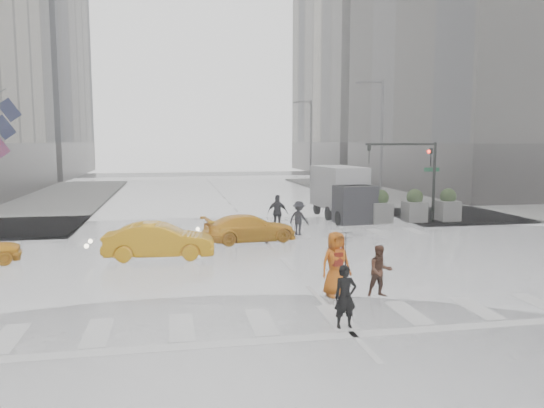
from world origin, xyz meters
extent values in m
plane|color=black|center=(0.00, 0.00, 0.00)|extent=(120.00, 120.00, 0.00)
cube|color=slate|center=(19.50, 17.50, 0.07)|extent=(35.00, 35.00, 0.15)
cube|color=#2E2B29|center=(29.00, 27.00, 2.20)|extent=(26.05, 26.05, 4.40)
cube|color=#AAA494|center=(29.00, 56.00, 18.00)|extent=(26.00, 26.00, 36.00)
cube|color=#2E2B29|center=(29.00, 56.00, 2.20)|extent=(26.05, 26.05, 4.40)
cylinder|color=black|center=(10.00, 8.00, 2.25)|extent=(0.16, 0.16, 4.50)
cylinder|color=black|center=(8.00, 8.00, 4.40)|extent=(4.00, 0.12, 0.12)
imported|color=black|center=(9.75, 8.00, 3.70)|extent=(0.16, 0.20, 1.00)
imported|color=black|center=(6.20, 8.00, 3.90)|extent=(0.16, 0.20, 1.00)
sphere|color=#FF190C|center=(9.65, 8.00, 4.00)|extent=(0.20, 0.20, 0.20)
cube|color=#0C592C|center=(10.00, 8.30, 3.00)|extent=(0.90, 0.03, 0.22)
cylinder|color=#59595B|center=(11.00, 18.00, 4.50)|extent=(0.20, 0.20, 9.00)
cylinder|color=#59595B|center=(10.10, 18.00, 8.80)|extent=(1.80, 0.12, 0.12)
cube|color=#59595B|center=(9.20, 18.00, 8.70)|extent=(0.50, 0.22, 0.15)
cylinder|color=#59595B|center=(11.00, 38.00, 4.50)|extent=(0.20, 0.20, 9.00)
cylinder|color=#59595B|center=(10.10, 38.00, 8.80)|extent=(1.80, 0.12, 0.12)
cube|color=#59595B|center=(9.20, 38.00, 8.70)|extent=(0.50, 0.22, 0.15)
cube|color=slate|center=(7.00, 8.20, 0.70)|extent=(1.10, 1.10, 1.10)
sphere|color=black|center=(7.00, 8.20, 1.50)|extent=(0.90, 0.90, 0.90)
cube|color=slate|center=(9.00, 8.20, 0.70)|extent=(1.10, 1.10, 1.10)
sphere|color=black|center=(9.00, 8.20, 1.50)|extent=(0.90, 0.90, 0.90)
cube|color=slate|center=(11.00, 8.20, 0.70)|extent=(1.10, 1.10, 1.10)
sphere|color=black|center=(11.00, 8.20, 1.50)|extent=(0.90, 0.90, 0.90)
cube|color=#0E1334|center=(-14.80, 18.50, 5.45)|extent=(1.54, 0.02, 1.66)
cube|color=#0E1334|center=(-14.80, 20.00, 6.65)|extent=(1.54, 0.02, 1.66)
imported|color=black|center=(-0.05, -6.80, 0.78)|extent=(0.58, 0.39, 1.57)
imported|color=black|center=(-0.05, -6.80, 1.99)|extent=(1.00, 1.01, 0.88)
imported|color=#4C2A1B|center=(1.81, -4.48, 0.77)|extent=(0.76, 0.60, 1.54)
imported|color=#CA5B0E|center=(0.55, -4.14, 0.97)|extent=(1.05, 0.78, 1.94)
cube|color=maroon|center=(0.55, -4.32, 1.15)|extent=(0.31, 0.21, 0.40)
imported|color=black|center=(1.14, 7.49, 0.92)|extent=(1.27, 1.10, 1.85)
imported|color=black|center=(1.89, 5.98, 0.83)|extent=(1.17, 1.19, 1.66)
imported|color=#FCA70D|center=(-4.69, 2.00, 0.70)|extent=(4.34, 1.76, 1.40)
imported|color=#FCA70D|center=(-0.71, 4.73, 0.62)|extent=(4.05, 2.41, 1.25)
cube|color=#BABBBD|center=(5.67, 11.45, 1.84)|extent=(2.16, 4.14, 2.43)
cube|color=#28292D|center=(5.67, 8.57, 1.12)|extent=(2.07, 1.62, 2.07)
cube|color=black|center=(5.67, 8.57, 1.75)|extent=(1.80, 0.81, 0.81)
cylinder|color=black|center=(4.73, 8.39, 0.40)|extent=(0.25, 0.81, 0.81)
cylinder|color=black|center=(6.62, 8.39, 0.40)|extent=(0.25, 0.81, 0.81)
cylinder|color=black|center=(4.73, 10.37, 0.40)|extent=(0.25, 0.81, 0.81)
cylinder|color=black|center=(6.62, 10.37, 0.40)|extent=(0.25, 0.81, 0.81)
cylinder|color=black|center=(4.73, 12.89, 0.40)|extent=(0.25, 0.81, 0.81)
cylinder|color=black|center=(6.62, 12.89, 0.40)|extent=(0.25, 0.81, 0.81)
camera|label=1|loc=(-4.17, -18.84, 4.58)|focal=35.00mm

